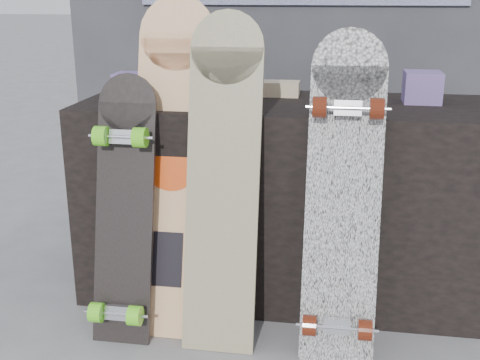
% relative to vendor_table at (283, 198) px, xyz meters
% --- Properties ---
extents(ground, '(60.00, 60.00, 0.00)m').
position_rel_vendor_table_xyz_m(ground, '(0.00, -0.50, -0.40)').
color(ground, slate).
rests_on(ground, ground).
extents(vendor_table, '(1.60, 0.60, 0.80)m').
position_rel_vendor_table_xyz_m(vendor_table, '(0.00, 0.00, 0.00)').
color(vendor_table, black).
rests_on(vendor_table, ground).
extents(booth, '(2.40, 0.22, 2.20)m').
position_rel_vendor_table_xyz_m(booth, '(0.00, 0.85, 0.70)').
color(booth, '#36363B').
rests_on(booth, ground).
extents(merch_box_purple, '(0.18, 0.12, 0.10)m').
position_rel_vendor_table_xyz_m(merch_box_purple, '(-0.60, 0.00, 0.45)').
color(merch_box_purple, '#5A4083').
rests_on(merch_box_purple, vendor_table).
extents(merch_box_small, '(0.14, 0.14, 0.12)m').
position_rel_vendor_table_xyz_m(merch_box_small, '(0.53, 0.08, 0.46)').
color(merch_box_small, '#5A4083').
rests_on(merch_box_small, vendor_table).
extents(merch_box_flat, '(0.22, 0.10, 0.06)m').
position_rel_vendor_table_xyz_m(merch_box_flat, '(-0.06, 0.14, 0.43)').
color(merch_box_flat, '#D1B78C').
rests_on(merch_box_flat, vendor_table).
extents(longboard_geisha, '(0.28, 0.36, 1.21)m').
position_rel_vendor_table_xyz_m(longboard_geisha, '(-0.38, -0.29, 0.24)').
color(longboard_geisha, beige).
rests_on(longboard_geisha, ground).
extents(longboard_celtic, '(0.25, 0.28, 1.16)m').
position_rel_vendor_table_xyz_m(longboard_celtic, '(-0.17, -0.38, 0.22)').
color(longboard_celtic, beige).
rests_on(longboard_celtic, ground).
extents(longboard_cascadia, '(0.25, 0.33, 1.11)m').
position_rel_vendor_table_xyz_m(longboard_cascadia, '(0.24, -0.41, 0.17)').
color(longboard_cascadia, white).
rests_on(longboard_cascadia, ground).
extents(skateboard_dark, '(0.21, 0.31, 0.94)m').
position_rel_vendor_table_xyz_m(skateboard_dark, '(-0.53, -0.42, 0.08)').
color(skateboard_dark, black).
rests_on(skateboard_dark, ground).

